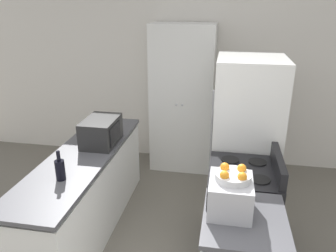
{
  "coord_description": "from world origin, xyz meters",
  "views": [
    {
      "loc": [
        0.6,
        -1.57,
        2.33
      ],
      "look_at": [
        0.0,
        1.72,
        1.05
      ],
      "focal_mm": 35.0,
      "sensor_mm": 36.0,
      "label": 1
    }
  ],
  "objects": [
    {
      "name": "wine_bottle",
      "position": [
        -0.76,
        0.71,
        0.98
      ],
      "size": [
        0.08,
        0.08,
        0.27
      ],
      "color": "black",
      "rests_on": "counter_left"
    },
    {
      "name": "pantry_cabinet",
      "position": [
        -0.0,
        2.85,
        1.03
      ],
      "size": [
        0.86,
        0.54,
        2.06
      ],
      "color": "silver",
      "rests_on": "ground_plane"
    },
    {
      "name": "stove",
      "position": [
        0.81,
        1.17,
        0.45
      ],
      "size": [
        0.66,
        0.7,
        1.04
      ],
      "color": "black",
      "rests_on": "ground_plane"
    },
    {
      "name": "refrigerator",
      "position": [
        0.85,
        1.96,
        0.89
      ],
      "size": [
        0.75,
        0.79,
        1.78
      ],
      "color": "white",
      "rests_on": "ground_plane"
    },
    {
      "name": "fruit_bowl",
      "position": [
        0.69,
        0.53,
        1.17
      ],
      "size": [
        0.26,
        0.26,
        0.1
      ],
      "color": "silver",
      "rests_on": "toaster_oven"
    },
    {
      "name": "microwave",
      "position": [
        -0.69,
        1.5,
        1.02
      ],
      "size": [
        0.34,
        0.48,
        0.28
      ],
      "color": "black",
      "rests_on": "counter_left"
    },
    {
      "name": "wall_back",
      "position": [
        0.0,
        3.15,
        1.3
      ],
      "size": [
        7.0,
        0.06,
        2.6
      ],
      "color": "silver",
      "rests_on": "ground_plane"
    },
    {
      "name": "counter_left",
      "position": [
        -0.79,
        1.21,
        0.43
      ],
      "size": [
        0.6,
        2.21,
        0.88
      ],
      "color": "silver",
      "rests_on": "ground_plane"
    },
    {
      "name": "toaster_oven",
      "position": [
        0.68,
        0.52,
        1.01
      ],
      "size": [
        0.32,
        0.36,
        0.25
      ],
      "color": "#B2B2B7",
      "rests_on": "counter_right"
    }
  ]
}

